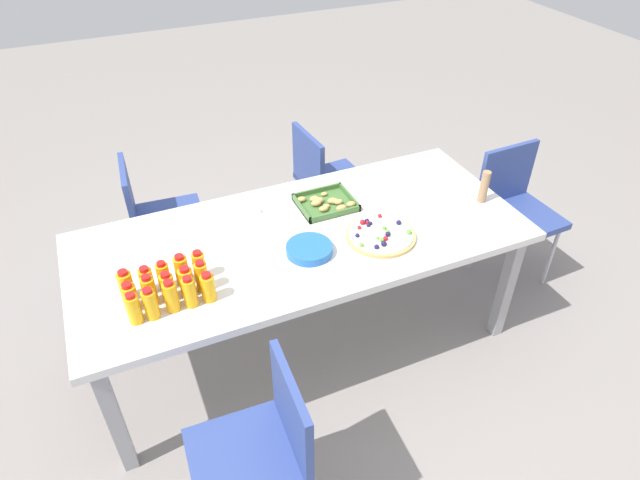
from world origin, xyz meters
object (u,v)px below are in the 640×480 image
object	(u,v)px
juice_bottle_0	(134,309)
juice_bottle_7	(168,287)
chair_far_right	(325,177)
plate_stack	(309,249)
chair_far_left	(155,215)
chair_end	(515,204)
chair_near_left	(263,446)
juice_bottle_10	(126,285)
juice_bottle_14	(199,265)
juice_bottle_2	(171,296)
fruit_pizza	(381,235)
juice_bottle_3	(190,292)
juice_bottle_5	(130,297)
juice_bottle_11	(147,281)
juice_bottle_8	(187,282)
party_table	(302,244)
juice_bottle_4	(208,287)
napkin_stack	(243,208)
juice_bottle_13	(182,270)
juice_bottle_12	(164,276)
snack_tray	(327,203)
cardboard_tube	(484,187)
juice_bottle_9	(202,276)
juice_bottle_1	(151,304)
juice_bottle_6	(149,291)

from	to	relation	value
juice_bottle_0	juice_bottle_7	bearing A→B (deg)	27.39
chair_far_right	plate_stack	world-z (taller)	chair_far_right
chair_far_left	chair_end	bearing A→B (deg)	73.33
chair_near_left	juice_bottle_10	bearing A→B (deg)	26.08
juice_bottle_7	juice_bottle_14	size ratio (longest dim) A/B	0.99
juice_bottle_0	chair_near_left	bearing A→B (deg)	-61.89
juice_bottle_2	fruit_pizza	world-z (taller)	juice_bottle_2
juice_bottle_3	juice_bottle_7	distance (m)	0.10
juice_bottle_7	juice_bottle_2	bearing A→B (deg)	-89.30
juice_bottle_3	juice_bottle_10	bearing A→B (deg)	147.33
fruit_pizza	juice_bottle_5	bearing A→B (deg)	-179.14
juice_bottle_7	juice_bottle_11	xyz separation A→B (m)	(-0.07, 0.08, -0.00)
juice_bottle_11	juice_bottle_14	bearing A→B (deg)	1.12
juice_bottle_2	plate_stack	bearing A→B (deg)	10.02
juice_bottle_8	party_table	bearing A→B (deg)	18.09
juice_bottle_8	juice_bottle_14	xyz separation A→B (m)	(0.07, 0.09, -0.00)
chair_near_left	juice_bottle_3	xyz separation A→B (m)	(-0.09, 0.59, 0.30)
juice_bottle_11	juice_bottle_4	bearing A→B (deg)	-33.39
juice_bottle_5	plate_stack	world-z (taller)	juice_bottle_5
chair_end	juice_bottle_10	xyz separation A→B (m)	(-2.20, -0.16, 0.29)
chair_near_left	napkin_stack	bearing A→B (deg)	-12.17
chair_near_left	juice_bottle_11	bearing A→B (deg)	20.40
juice_bottle_3	juice_bottle_13	world-z (taller)	juice_bottle_13
juice_bottle_13	napkin_stack	distance (m)	0.59
juice_bottle_13	juice_bottle_4	bearing A→B (deg)	-62.08
juice_bottle_11	juice_bottle_13	world-z (taller)	juice_bottle_13
party_table	juice_bottle_10	world-z (taller)	juice_bottle_10
juice_bottle_12	plate_stack	xyz separation A→B (m)	(0.65, -0.03, -0.05)
party_table	juice_bottle_10	distance (m)	0.84
chair_far_left	juice_bottle_4	distance (m)	1.10
juice_bottle_3	napkin_stack	bearing A→B (deg)	55.57
chair_near_left	juice_bottle_12	bearing A→B (deg)	15.44
juice_bottle_8	napkin_stack	size ratio (longest dim) A/B	0.95
snack_tray	juice_bottle_7	bearing A→B (deg)	-157.32
chair_far_right	juice_bottle_13	bearing A→B (deg)	-53.85
juice_bottle_11	fruit_pizza	xyz separation A→B (m)	(1.08, -0.06, -0.05)
chair_far_left	juice_bottle_12	size ratio (longest dim) A/B	5.91
juice_bottle_0	cardboard_tube	xyz separation A→B (m)	(1.79, 0.16, 0.02)
chair_far_left	juice_bottle_10	world-z (taller)	juice_bottle_10
party_table	juice_bottle_14	xyz separation A→B (m)	(-0.52, -0.11, 0.13)
chair_near_left	chair_far_right	distance (m)	1.90
juice_bottle_9	juice_bottle_10	distance (m)	0.31
juice_bottle_0	fruit_pizza	world-z (taller)	juice_bottle_0
plate_stack	juice_bottle_10	bearing A→B (deg)	178.00
juice_bottle_1	cardboard_tube	size ratio (longest dim) A/B	0.84
juice_bottle_3	juice_bottle_6	distance (m)	0.17
chair_end	snack_tray	xyz separation A→B (m)	(-1.17, 0.13, 0.24)
chair_far_left	juice_bottle_10	size ratio (longest dim) A/B	5.77
cardboard_tube	juice_bottle_8	bearing A→B (deg)	-176.90
chair_far_left	juice_bottle_10	xyz separation A→B (m)	(-0.23, -0.91, 0.29)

